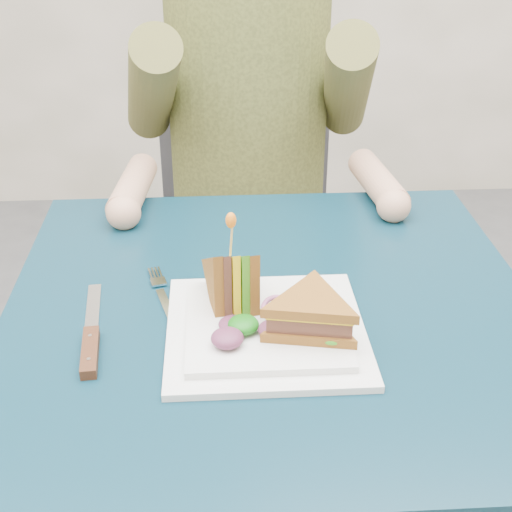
{
  "coord_description": "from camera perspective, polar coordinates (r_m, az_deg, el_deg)",
  "views": [
    {
      "loc": [
        -0.07,
        -0.84,
        1.28
      ],
      "look_at": [
        -0.02,
        -0.02,
        0.82
      ],
      "focal_mm": 50.0,
      "sensor_mm": 36.0,
      "label": 1
    }
  ],
  "objects": [
    {
      "name": "table",
      "position": [
        1.05,
        1.22,
        -7.44
      ],
      "size": [
        0.75,
        0.75,
        0.73
      ],
      "color": "#082230",
      "rests_on": "ground"
    },
    {
      "name": "chair",
      "position": [
        1.75,
        -0.74,
        4.19
      ],
      "size": [
        0.42,
        0.4,
        0.93
      ],
      "color": "#47474C",
      "rests_on": "ground"
    },
    {
      "name": "diner",
      "position": [
        1.52,
        -0.62,
        15.25
      ],
      "size": [
        0.54,
        0.59,
        0.74
      ],
      "color": "#494D23",
      "rests_on": "chair"
    },
    {
      "name": "plate",
      "position": [
        0.94,
        0.79,
        -5.77
      ],
      "size": [
        0.26,
        0.26,
        0.02
      ],
      "color": "white",
      "rests_on": "table"
    },
    {
      "name": "sandwich_flat",
      "position": [
        0.91,
        4.4,
        -4.66
      ],
      "size": [
        0.16,
        0.16,
        0.05
      ],
      "color": "brown",
      "rests_on": "plate"
    },
    {
      "name": "sandwich_upright",
      "position": [
        0.95,
        -1.93,
        -2.09
      ],
      "size": [
        0.08,
        0.13,
        0.13
      ],
      "color": "brown",
      "rests_on": "plate"
    },
    {
      "name": "fork",
      "position": [
        1.02,
        -7.31,
        -3.52
      ],
      "size": [
        0.06,
        0.18,
        0.01
      ],
      "color": "silver",
      "rests_on": "table"
    },
    {
      "name": "knife",
      "position": [
        0.94,
        -13.09,
        -6.83
      ],
      "size": [
        0.04,
        0.22,
        0.02
      ],
      "color": "silver",
      "rests_on": "table"
    },
    {
      "name": "toothpick",
      "position": [
        0.92,
        -1.99,
        1.31
      ],
      "size": [
        0.01,
        0.01,
        0.06
      ],
      "primitive_type": "cylinder",
      "rotation": [
        0.14,
        0.07,
        0.0
      ],
      "color": "tan",
      "rests_on": "sandwich_upright"
    },
    {
      "name": "toothpick_frill",
      "position": [
        0.91,
        -2.02,
        2.87
      ],
      "size": [
        0.01,
        0.01,
        0.02
      ],
      "primitive_type": "ellipsoid",
      "color": "orange",
      "rests_on": "sandwich_upright"
    },
    {
      "name": "lettuce_spill",
      "position": [
        0.94,
        1.06,
        -4.36
      ],
      "size": [
        0.15,
        0.13,
        0.02
      ],
      "primitive_type": null,
      "color": "#337A14",
      "rests_on": "plate"
    },
    {
      "name": "onion_ring",
      "position": [
        0.93,
        1.7,
        -4.25
      ],
      "size": [
        0.04,
        0.04,
        0.02
      ],
      "primitive_type": "torus",
      "rotation": [
        0.44,
        0.0,
        0.0
      ],
      "color": "#9E4C7A",
      "rests_on": "plate"
    }
  ]
}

